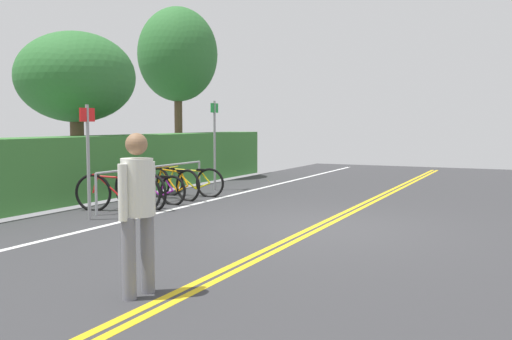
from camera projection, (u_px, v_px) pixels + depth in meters
name	position (u px, v px, depth m)	size (l,w,h in m)	color
ground_plane	(319.00, 228.00, 9.48)	(28.55, 10.25, 0.05)	#353538
centre_line_yellow_inner	(324.00, 227.00, 9.44)	(25.69, 0.10, 0.00)	gold
centre_line_yellow_outer	(314.00, 226.00, 9.51)	(25.69, 0.10, 0.00)	gold
bike_lane_stripe_white	(157.00, 213.00, 10.90)	(25.69, 0.12, 0.00)	white
bike_rack	(155.00, 175.00, 12.28)	(3.74, 0.05, 0.81)	#9EA0A5
bicycle_0	(118.00, 193.00, 11.15)	(0.64, 1.72, 0.78)	black
bicycle_1	(140.00, 190.00, 11.69)	(0.64, 1.72, 0.76)	black
bicycle_2	(155.00, 189.00, 12.24)	(0.46, 1.63, 0.68)	black
bicycle_3	(173.00, 184.00, 12.91)	(0.52, 1.67, 0.76)	black
bicycle_4	(190.00, 182.00, 13.44)	(0.46, 1.73, 0.73)	black
pedestrian	(137.00, 203.00, 5.61)	(0.49, 0.32, 1.63)	slate
sign_post_near	(88.00, 150.00, 10.06)	(0.36, 0.06, 2.06)	gray
sign_post_far	(215.00, 137.00, 14.57)	(0.36, 0.06, 2.30)	gray
hedge_backdrop	(130.00, 163.00, 14.42)	(12.69, 1.10, 1.44)	#387533
tree_mid	(76.00, 78.00, 13.92)	(2.90, 2.90, 3.96)	brown
tree_far_right	(178.00, 55.00, 17.75)	(2.49, 2.49, 5.35)	brown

